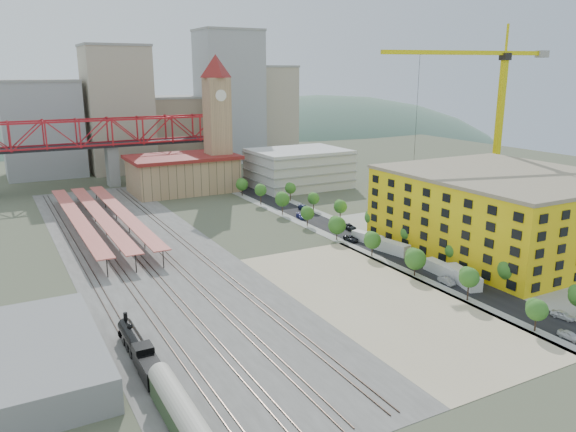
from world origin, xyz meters
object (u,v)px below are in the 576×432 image
clock_tower (217,110)px  locomotive (138,349)px  car_0 (570,336)px  coach (180,413)px  site_trailer_a (463,277)px  site_trailer_c (390,247)px  construction_building (504,211)px  site_trailer_d (368,238)px  site_trailer_b (442,269)px  tower_crane (491,100)px

clock_tower → locomotive: bearing=-117.1°
car_0 → coach: bearing=172.4°
site_trailer_a → coach: bearing=-148.8°
locomotive → site_trailer_a: size_ratio=1.97×
site_trailer_a → site_trailer_c: 23.38m
locomotive → construction_building: bearing=8.2°
coach → site_trailer_a: coach is taller
site_trailer_c → construction_building: bearing=-33.1°
car_0 → site_trailer_d: bearing=85.3°
clock_tower → car_0: (5.00, -139.64, -28.03)m
site_trailer_b → site_trailer_d: (0.00, 26.54, -0.04)m
site_trailer_a → locomotive: bearing=-165.6°
tower_crane → site_trailer_b: 68.47m
construction_building → site_trailer_b: construction_building is taller
coach → car_0: 63.36m
tower_crane → car_0: tower_crane is taller
clock_tower → site_trailer_a: 116.77m
coach → tower_crane: 133.68m
tower_crane → construction_building: bearing=-129.7°
clock_tower → site_trailer_c: (8.00, -89.87, -27.31)m
tower_crane → site_trailer_c: bearing=-160.3°
clock_tower → car_0: clock_tower is taller
tower_crane → site_trailer_c: size_ratio=5.44×
site_trailer_b → site_trailer_c: site_trailer_c is taller
locomotive → site_trailer_b: 66.27m
coach → site_trailer_c: coach is taller
construction_building → car_0: bearing=-126.2°
clock_tower → coach: 147.60m
site_trailer_b → site_trailer_d: site_trailer_b is taller
tower_crane → site_trailer_d: tower_crane is taller
coach → site_trailer_a: (66.00, 19.98, -1.42)m
construction_building → locomotive: 93.26m
site_trailer_a → site_trailer_c: size_ratio=1.02×
clock_tower → locomotive: clock_tower is taller
tower_crane → car_0: (-51.86, -67.22, -33.44)m
coach → site_trailer_a: bearing=16.8°
locomotive → site_trailer_d: 73.56m
construction_building → coach: 98.04m
construction_building → site_trailer_c: size_ratio=4.98×
clock_tower → site_trailer_d: bearing=-84.3°
site_trailer_c → tower_crane: bearing=7.8°
locomotive → clock_tower: bearing=62.9°
clock_tower → site_trailer_a: size_ratio=5.01×
construction_building → site_trailer_a: construction_building is taller
construction_building → car_0: (-29.00, -39.65, -8.74)m
clock_tower → coach: clock_tower is taller
site_trailer_a → site_trailer_b: size_ratio=1.12×
construction_building → site_trailer_b: size_ratio=5.44×
construction_building → site_trailer_a: bearing=-153.0°
site_trailer_a → site_trailer_c: site_trailer_a is taller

